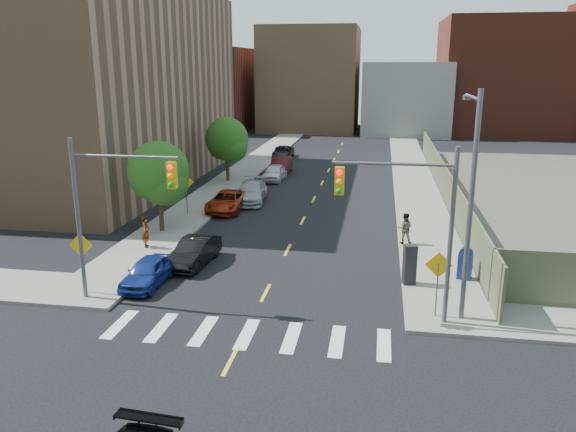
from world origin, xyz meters
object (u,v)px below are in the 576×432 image
(pedestrian_west, at_px, (146,232))
(mailbox, at_px, (465,264))
(parked_car_silver, at_px, (251,192))
(parked_car_grey, at_px, (283,152))
(parked_car_maroon, at_px, (281,165))
(parked_car_red, at_px, (227,201))
(parked_car_white, at_px, (275,173))
(parked_car_black, at_px, (195,252))
(parked_car_blue, at_px, (148,272))
(pedestrian_east, at_px, (405,228))
(payphone, at_px, (410,264))

(pedestrian_west, bearing_deg, mailbox, -117.34)
(parked_car_silver, relative_size, parked_car_grey, 1.12)
(parked_car_maroon, height_order, parked_car_grey, parked_car_maroon)
(parked_car_red, bearing_deg, parked_car_maroon, 84.27)
(parked_car_white, height_order, parked_car_maroon, parked_car_maroon)
(parked_car_white, bearing_deg, parked_car_black, -86.96)
(parked_car_white, relative_size, mailbox, 2.66)
(parked_car_white, relative_size, pedestrian_west, 2.34)
(parked_car_blue, xyz_separation_m, parked_car_grey, (0.00, 36.26, 0.00))
(parked_car_blue, relative_size, parked_car_grey, 0.81)
(parked_car_black, height_order, pedestrian_west, pedestrian_west)
(parked_car_grey, relative_size, mailbox, 3.01)
(parked_car_red, relative_size, parked_car_silver, 0.93)
(parked_car_red, xyz_separation_m, pedestrian_west, (-2.13, -8.87, 0.35))
(parked_car_black, xyz_separation_m, parked_car_white, (0.07, 21.40, 0.02))
(parked_car_blue, xyz_separation_m, parked_car_black, (1.23, 2.97, 0.03))
(pedestrian_west, xyz_separation_m, pedestrian_east, (13.93, 2.96, -0.00))
(parked_car_black, distance_m, parked_car_grey, 33.31)
(pedestrian_west, distance_m, pedestrian_east, 14.24)
(parked_car_grey, bearing_deg, parked_car_red, -94.54)
(parked_car_blue, xyz_separation_m, mailbox, (14.38, 2.79, 0.25))
(mailbox, bearing_deg, parked_car_white, 137.92)
(mailbox, height_order, payphone, payphone)
(parked_car_grey, bearing_deg, parked_car_silver, -91.54)
(parked_car_silver, height_order, mailbox, mailbox)
(parked_car_silver, distance_m, parked_car_grey, 19.89)
(parked_car_red, distance_m, payphone, 16.79)
(parked_car_blue, xyz_separation_m, parked_car_maroon, (1.30, 27.52, 0.12))
(parked_car_blue, height_order, parked_car_white, parked_car_white)
(parked_car_black, relative_size, parked_car_red, 0.85)
(parked_car_maroon, xyz_separation_m, parked_car_grey, (-1.30, 8.74, -0.12))
(pedestrian_east, bearing_deg, pedestrian_west, 14.56)
(parked_car_silver, xyz_separation_m, payphone, (10.76, -14.66, 0.32))
(parked_car_black, distance_m, pedestrian_west, 3.84)
(parked_car_blue, height_order, pedestrian_east, pedestrian_east)
(parked_car_black, relative_size, pedestrian_west, 2.35)
(parked_car_white, xyz_separation_m, payphone, (10.50, -22.63, 0.38))
(parked_car_grey, bearing_deg, parked_car_white, -88.29)
(parked_car_white, relative_size, parked_car_maroon, 0.88)
(parked_car_black, xyz_separation_m, parked_car_grey, (-1.23, 33.28, -0.03))
(parked_car_black, height_order, parked_car_silver, parked_car_silver)
(parked_car_maroon, xyz_separation_m, pedestrian_east, (10.50, -19.76, 0.25))
(parked_car_silver, xyz_separation_m, pedestrian_west, (-3.17, -11.60, 0.27))
(parked_car_black, relative_size, mailbox, 2.67)
(parked_car_red, distance_m, parked_car_white, 10.78)
(parked_car_maroon, bearing_deg, parked_car_grey, 96.73)
(parked_car_black, height_order, parked_car_white, parked_car_white)
(parked_car_white, bearing_deg, parked_car_red, -93.71)
(parked_car_black, bearing_deg, mailbox, 4.02)
(parked_car_white, height_order, payphone, payphone)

